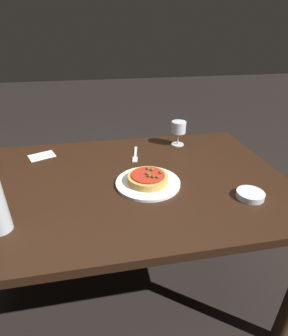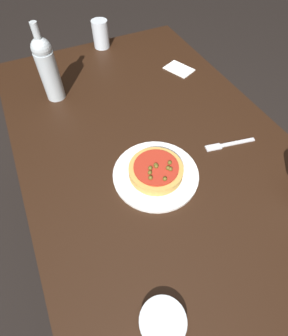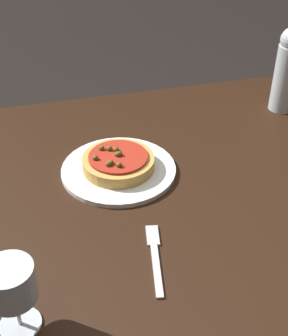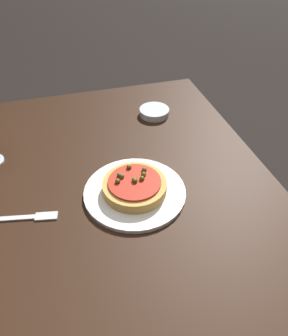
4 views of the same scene
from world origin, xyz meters
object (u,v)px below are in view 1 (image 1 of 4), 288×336
fork (135,155)px  dining_table (116,195)px  dinner_plate (148,183)px  wine_glass (179,128)px  side_bowl (250,195)px  pizza (148,178)px

fork → dining_table: bearing=-18.2°
dining_table → dinner_plate: bearing=-23.4°
wine_glass → side_bowl: 0.59m
dining_table → pizza: bearing=-23.3°
dining_table → dinner_plate: 0.17m
side_bowl → dinner_plate: bearing=155.5°
pizza → fork: bearing=92.0°
dinner_plate → side_bowl: side_bowl is taller
dining_table → dinner_plate: size_ratio=5.49×
dining_table → fork: size_ratio=8.16×
dinner_plate → pizza: 0.02m
side_bowl → fork: size_ratio=0.58×
fork → dinner_plate: bearing=12.7°
pizza → side_bowl: bearing=-24.6°
dinner_plate → wine_glass: size_ratio=2.02×
dining_table → pizza: 0.19m
dinner_plate → pizza: (0.00, 0.00, 0.02)m
dinner_plate → side_bowl: 0.42m
side_bowl → fork: (-0.39, 0.47, -0.01)m
dining_table → fork: (0.13, 0.23, 0.08)m
wine_glass → side_bowl: (0.13, -0.57, -0.09)m
wine_glass → fork: size_ratio=0.74×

